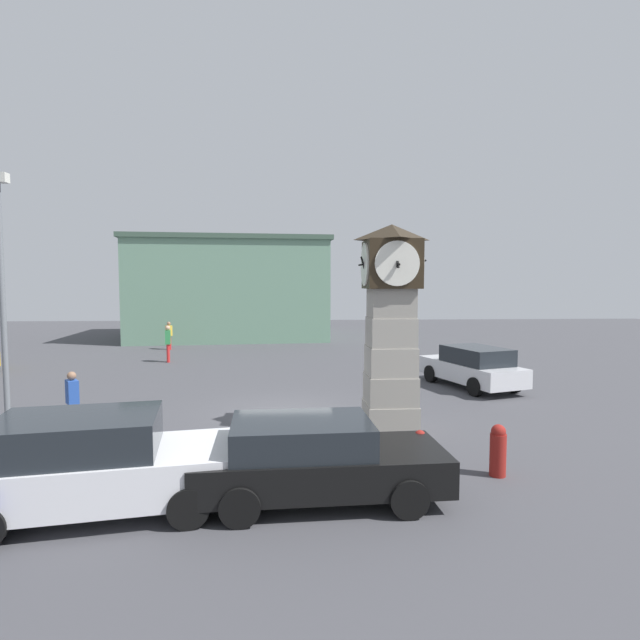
# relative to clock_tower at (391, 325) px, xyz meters

# --- Properties ---
(ground_plane) EXTENTS (75.05, 75.05, 0.00)m
(ground_plane) POSITION_rel_clock_tower_xyz_m (-2.64, 1.94, -2.71)
(ground_plane) COLOR #424247
(clock_tower) EXTENTS (1.71, 1.80, 5.20)m
(clock_tower) POSITION_rel_clock_tower_xyz_m (0.00, 0.00, 0.00)
(clock_tower) COLOR #9C978C
(clock_tower) RESTS_ON ground_plane
(bollard_near_tower) EXTENTS (0.31, 0.31, 1.02)m
(bollard_near_tower) POSITION_rel_clock_tower_xyz_m (1.51, -3.04, -2.19)
(bollard_near_tower) COLOR maroon
(bollard_near_tower) RESTS_ON ground_plane
(bollard_mid_row) EXTENTS (0.25, 0.25, 0.94)m
(bollard_mid_row) POSITION_rel_clock_tower_xyz_m (-0.04, -3.06, -2.23)
(bollard_mid_row) COLOR maroon
(bollard_mid_row) RESTS_ON ground_plane
(car_near_tower) EXTENTS (4.75, 2.58, 1.61)m
(car_near_tower) POSITION_rel_clock_tower_xyz_m (-5.71, -4.16, -1.89)
(car_near_tower) COLOR silver
(car_near_tower) RESTS_ON ground_plane
(car_by_building) EXTENTS (4.38, 2.06, 1.41)m
(car_by_building) POSITION_rel_clock_tower_xyz_m (-2.11, -3.90, -1.98)
(car_by_building) COLOR black
(car_by_building) RESTS_ON ground_plane
(car_far_lot) EXTENTS (2.90, 4.54, 1.49)m
(car_far_lot) POSITION_rel_clock_tower_xyz_m (4.05, 5.15, -1.95)
(car_far_lot) COLOR silver
(car_far_lot) RESTS_ON ground_plane
(pedestrian_near_bench) EXTENTS (0.31, 0.44, 1.76)m
(pedestrian_near_bench) POSITION_rel_clock_tower_xyz_m (-8.35, 11.79, -1.69)
(pedestrian_near_bench) COLOR red
(pedestrian_near_bench) RESTS_ON ground_plane
(pedestrian_crossing_lot) EXTENTS (0.42, 0.47, 1.59)m
(pedestrian_crossing_lot) POSITION_rel_clock_tower_xyz_m (-7.89, 0.17, -1.81)
(pedestrian_crossing_lot) COLOR #264CA5
(pedestrian_crossing_lot) RESTS_ON ground_plane
(pedestrian_by_cars) EXTENTS (0.44, 0.46, 1.60)m
(pedestrian_by_cars) POSITION_rel_clock_tower_xyz_m (-9.41, 16.47, -1.80)
(pedestrian_by_cars) COLOR red
(pedestrian_by_cars) RESTS_ON ground_plane
(street_lamp_near_road) EXTENTS (0.50, 0.24, 6.46)m
(street_lamp_near_road) POSITION_rel_clock_tower_xyz_m (-9.71, 0.64, 1.02)
(street_lamp_near_road) COLOR slate
(street_lamp_near_road) RESTS_ON ground_plane
(warehouse_blue_far) EXTENTS (13.92, 11.12, 6.83)m
(warehouse_blue_far) POSITION_rel_clock_tower_xyz_m (-6.70, 23.50, 0.72)
(warehouse_blue_far) COLOR gray
(warehouse_blue_far) RESTS_ON ground_plane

